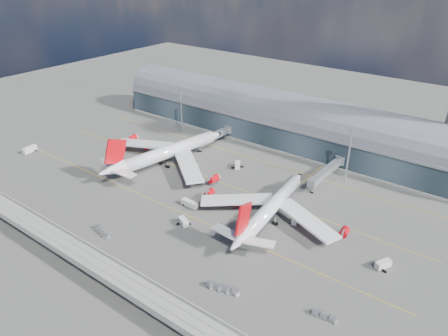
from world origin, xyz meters
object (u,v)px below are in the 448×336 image
Objects in this scene: floodlight_mast_left at (181,109)px; service_truck_3 at (383,264)px; service_truck_1 at (183,222)px; service_truck_2 at (189,204)px; service_truck_4 at (295,221)px; cargo_train_0 at (102,232)px; cargo_train_2 at (324,316)px; airliner_left at (165,153)px; service_truck_0 at (30,150)px; service_truck_5 at (237,165)px; airliner_right at (271,208)px; cargo_train_1 at (223,288)px; floodlight_mast_right at (349,154)px.

service_truck_3 is (134.70, -49.81, -12.23)m from floodlight_mast_left.
service_truck_1 is 0.73× the size of service_truck_2.
service_truck_3 is at bearing -21.94° from service_truck_4.
cargo_train_2 is (84.21, 11.83, 0.03)m from cargo_train_0.
airliner_left reaches higher than service_truck_2.
airliner_left is at bearing 17.52° from service_truck_0.
floodlight_mast_left reaches higher than service_truck_5.
airliner_right is at bearing -22.81° from service_truck_1.
service_truck_4 reaches higher than cargo_train_1.
service_truck_2 is 1.65× the size of service_truck_4.
service_truck_2 is 0.68× the size of cargo_train_1.
service_truck_1 is 72.63m from service_truck_3.
service_truck_4 is 0.41× the size of cargo_train_1.
service_truck_0 is (-143.71, -69.59, -12.00)m from floodlight_mast_right.
service_truck_5 is (-5.11, 40.84, 0.03)m from service_truck_2.
service_truck_1 is 30.45m from cargo_train_0.
service_truck_4 is 0.47× the size of cargo_train_0.
cargo_train_2 is at bearing -70.43° from floodlight_mast_right.
floodlight_mast_right is 4.62× the size of service_truck_1.
service_truck_2 is 1.26× the size of service_truck_3.
airliner_right is at bearing 0.53° from service_truck_0.
floodlight_mast_left is 97.33m from service_truck_1.
floodlight_mast_right is 87.91m from cargo_train_2.
floodlight_mast_right is 3.38× the size of service_truck_2.
floodlight_mast_left is 5.58× the size of service_truck_4.
cargo_train_2 is at bearing -94.64° from cargo_train_0.
service_truck_3 is at bearing -3.21° from cargo_train_2.
airliner_left is (22.67, -36.79, -7.35)m from floodlight_mast_left.
service_truck_1 is (42.62, -34.37, -4.80)m from airliner_left.
floodlight_mast_right is 61.93m from service_truck_3.
floodlight_mast_right is at bearing -43.06° from cargo_train_0.
cargo_train_0 is at bearing -150.45° from service_truck_4.
floodlight_mast_right is 4.24× the size of service_truck_3.
airliner_right reaches higher than service_truck_2.
cargo_train_1 is (40.99, -30.99, -0.46)m from service_truck_2.
floodlight_mast_right is at bearing 34.65° from airliner_left.
airliner_right is 10.39× the size of service_truck_3.
floodlight_mast_left reaches higher than airliner_right.
service_truck_5 is at bearing -19.49° from floodlight_mast_left.
floodlight_mast_right reaches higher than service_truck_2.
floodlight_mast_right reaches higher than service_truck_3.
airliner_right is (89.64, -47.76, -8.45)m from floodlight_mast_left.
airliner_right is (-10.36, -47.76, -8.45)m from floodlight_mast_right.
service_truck_1 reaches higher than service_truck_5.
cargo_train_1 is at bearing -25.93° from airliner_left.
floodlight_mast_left is 0.41× the size of airliner_right.
airliner_left reaches higher than service_truck_5.
cargo_train_1 reaches higher than cargo_train_2.
cargo_train_2 is (30.52, -37.72, -0.38)m from service_truck_4.
airliner_right reaches higher than service_truck_1.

